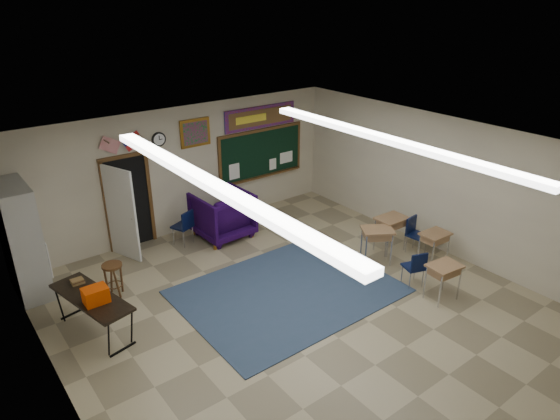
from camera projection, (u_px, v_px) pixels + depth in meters
floor at (307, 315)px, 8.98m from camera, size 9.00×9.00×0.00m
back_wall at (184, 170)px, 11.64m from camera, size 8.00×0.04×3.00m
left_wall at (62, 332)px, 6.15m from camera, size 0.04×9.00×3.00m
right_wall at (452, 188)px, 10.60m from camera, size 0.04×9.00×3.00m
ceiling at (311, 155)px, 7.77m from camera, size 8.00×9.00×0.04m
area_rug at (288, 291)px, 9.67m from camera, size 4.00×3.00×0.02m
fluorescent_strips at (311, 159)px, 7.79m from camera, size 3.86×6.00×0.10m
doorway at (127, 205)px, 10.88m from camera, size 1.10×0.89×2.16m
chalkboard at (261, 155)px, 12.85m from camera, size 2.55×0.14×1.30m
bulletin_board at (261, 117)px, 12.45m from camera, size 2.10×0.05×0.55m
framed_art_print at (195, 133)px, 11.47m from camera, size 0.75×0.05×0.65m
wall_clock at (159, 139)px, 10.97m from camera, size 0.32×0.05×0.32m
wall_flags at (121, 140)px, 10.42m from camera, size 1.16×0.06×0.70m
storage_cabinet at (22, 240)px, 9.27m from camera, size 0.59×1.25×2.20m
wingback_armchair at (222, 214)px, 11.65m from camera, size 1.23×1.27×1.11m
student_chair_reading at (182, 227)px, 11.34m from camera, size 0.55×0.55×0.84m
student_chair_desk_a at (413, 268)px, 9.75m from camera, size 0.49×0.49×0.77m
student_chair_desk_b at (417, 236)px, 10.95m from camera, size 0.46×0.46×0.82m
student_desk_front_left at (376, 244)px, 10.56m from camera, size 0.81×0.76×0.78m
student_desk_front_right at (390, 232)px, 11.04m from camera, size 0.69×0.52×0.80m
student_desk_back_left at (443, 280)px, 9.29m from camera, size 0.65×0.52×0.73m
student_desk_back_right at (434, 246)px, 10.52m from camera, size 0.61×0.47×0.72m
folding_table at (94, 312)px, 8.39m from camera, size 0.94×1.81×0.98m
wooden_stool at (114, 279)px, 9.44m from camera, size 0.38×0.38×0.67m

